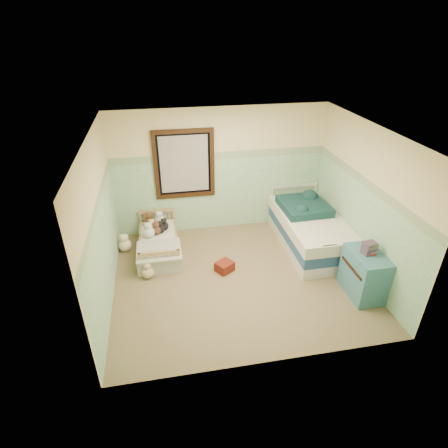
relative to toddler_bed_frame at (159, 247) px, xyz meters
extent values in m
cube|color=brown|center=(1.31, -1.05, -0.10)|extent=(4.20, 3.60, 0.02)
cube|color=silver|center=(1.31, -1.05, 2.42)|extent=(4.20, 3.60, 0.02)
cube|color=beige|center=(1.31, 0.75, 1.16)|extent=(4.20, 0.04, 2.50)
cube|color=beige|center=(1.31, -2.85, 1.16)|extent=(4.20, 0.04, 2.50)
cube|color=beige|center=(-0.79, -1.05, 1.16)|extent=(0.04, 3.60, 2.50)
cube|color=beige|center=(3.41, -1.05, 1.16)|extent=(0.04, 3.60, 2.50)
cube|color=#78AD84|center=(1.31, 0.74, 0.66)|extent=(4.20, 0.01, 1.50)
cube|color=#45744B|center=(1.31, 0.74, 1.48)|extent=(4.20, 0.01, 0.15)
cube|color=black|center=(0.61, 0.71, 1.36)|extent=(1.16, 0.06, 1.36)
cube|color=#B4B5B0|center=(0.61, 0.72, 1.36)|extent=(0.92, 0.01, 1.12)
cube|color=#AD7F51|center=(0.00, 0.00, 0.00)|extent=(0.71, 1.43, 0.18)
cube|color=white|center=(0.00, 0.00, 0.15)|extent=(0.65, 1.37, 0.12)
cube|color=#809BCD|center=(0.00, -0.44, 0.23)|extent=(0.77, 0.71, 0.03)
sphere|color=brown|center=(-0.15, 0.50, 0.31)|extent=(0.19, 0.19, 0.19)
sphere|color=silver|center=(0.05, 0.50, 0.31)|extent=(0.20, 0.20, 0.20)
sphere|color=beige|center=(-0.10, 0.28, 0.30)|extent=(0.17, 0.17, 0.17)
sphere|color=black|center=(0.13, 0.28, 0.30)|extent=(0.17, 0.17, 0.17)
sphere|color=#FAEBC7|center=(-0.64, 0.15, 0.03)|extent=(0.24, 0.24, 0.24)
sphere|color=beige|center=(-0.21, -0.77, 0.02)|extent=(0.22, 0.22, 0.22)
cube|color=silver|center=(2.86, -0.34, 0.02)|extent=(1.01, 2.02, 0.22)
cube|color=navy|center=(2.86, -0.34, 0.24)|extent=(1.01, 2.02, 0.22)
cube|color=white|center=(2.86, -0.34, 0.46)|extent=(1.05, 2.06, 0.22)
cube|color=black|center=(2.81, -0.04, 0.64)|extent=(0.89, 0.93, 0.14)
cube|color=teal|center=(3.17, -1.80, 0.28)|extent=(0.47, 0.75, 0.75)
cube|color=brown|center=(3.17, -1.77, 0.76)|extent=(0.22, 0.19, 0.19)
cube|color=#9F1A07|center=(1.11, -0.82, 0.00)|extent=(0.37, 0.36, 0.18)
cube|color=gold|center=(1.11, -0.69, -0.08)|extent=(0.35, 0.30, 0.03)
sphere|color=silver|center=(-0.16, 0.06, 0.32)|extent=(0.21, 0.21, 0.21)
sphere|color=black|center=(0.06, 0.19, 0.30)|extent=(0.17, 0.17, 0.17)
sphere|color=brown|center=(-0.02, 0.14, 0.30)|extent=(0.18, 0.18, 0.18)
camera|label=1|loc=(0.15, -5.91, 3.80)|focal=29.18mm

